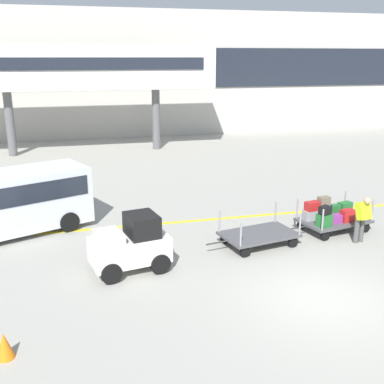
# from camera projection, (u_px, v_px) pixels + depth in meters

# --- Properties ---
(ground_plane) EXTENTS (120.00, 120.00, 0.00)m
(ground_plane) POSITION_uv_depth(u_px,v_px,m) (323.00, 298.00, 11.40)
(ground_plane) COLOR #9E9B91
(apron_lead_line) EXTENTS (21.97, 0.43, 0.01)m
(apron_lead_line) POSITION_uv_depth(u_px,v_px,m) (302.00, 212.00, 17.69)
(apron_lead_line) COLOR yellow
(apron_lead_line) RESTS_ON ground_plane
(terminal_building) EXTENTS (59.52, 2.51, 8.93)m
(terminal_building) POSITION_uv_depth(u_px,v_px,m) (149.00, 74.00, 34.31)
(terminal_building) COLOR #BCB7AD
(terminal_building) RESTS_ON ground_plane
(jet_bridge) EXTENTS (17.92, 3.00, 6.41)m
(jet_bridge) POSITION_uv_depth(u_px,v_px,m) (52.00, 68.00, 27.01)
(jet_bridge) COLOR silver
(jet_bridge) RESTS_ON ground_plane
(baggage_tug) EXTENTS (2.27, 1.57, 1.58)m
(baggage_tug) POSITION_uv_depth(u_px,v_px,m) (131.00, 245.00, 12.66)
(baggage_tug) COLOR white
(baggage_tug) RESTS_ON ground_plane
(baggage_cart_lead) EXTENTS (3.08, 1.81, 1.10)m
(baggage_cart_lead) POSITION_uv_depth(u_px,v_px,m) (259.00, 235.00, 14.48)
(baggage_cart_lead) COLOR #4C4C4F
(baggage_cart_lead) RESTS_ON ground_plane
(baggage_cart_middle) EXTENTS (3.08, 1.81, 1.15)m
(baggage_cart_middle) POSITION_uv_depth(u_px,v_px,m) (330.00, 216.00, 15.64)
(baggage_cart_middle) COLOR #4C4C4F
(baggage_cart_middle) RESTS_ON ground_plane
(baggage_handler) EXTENTS (0.47, 0.49, 1.56)m
(baggage_handler) POSITION_uv_depth(u_px,v_px,m) (362.00, 217.00, 14.51)
(baggage_handler) COLOR #4C4C4C
(baggage_handler) RESTS_ON ground_plane
(shuttle_van) EXTENTS (5.16, 3.63, 2.10)m
(shuttle_van) POSITION_uv_depth(u_px,v_px,m) (13.00, 198.00, 15.21)
(shuttle_van) COLOR silver
(shuttle_van) RESTS_ON ground_plane
(safety_cone_far) EXTENTS (0.36, 0.36, 0.55)m
(safety_cone_far) POSITION_uv_depth(u_px,v_px,m) (4.00, 346.00, 9.04)
(safety_cone_far) COLOR orange
(safety_cone_far) RESTS_ON ground_plane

